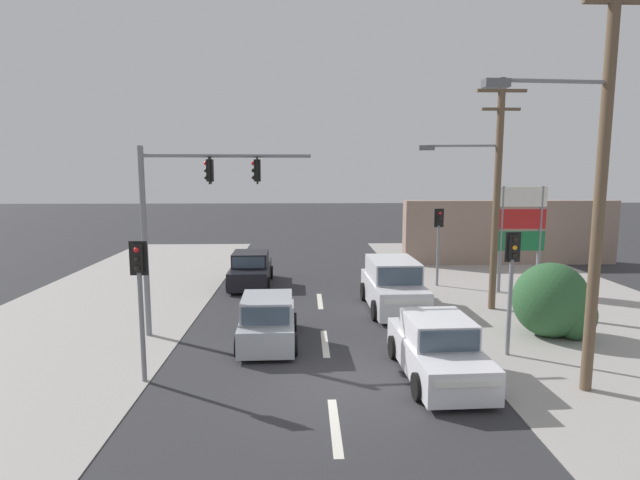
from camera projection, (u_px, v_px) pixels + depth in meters
ground_plane at (330, 385)px, 12.29m from camera, size 140.00×140.00×0.00m
lane_dash_near at (335, 426)px, 10.31m from camera, size 0.20×2.40×0.01m
lane_dash_mid at (325, 343)px, 15.26m from camera, size 0.20×2.40×0.01m
lane_dash_far at (320, 301)px, 20.21m from camera, size 0.20×2.40×0.01m
kerb_right_verge at (634, 351)px, 14.55m from camera, size 10.00×44.00×0.02m
kerb_left_verge at (59, 335)px, 15.98m from camera, size 8.00×40.00×0.02m
utility_pole_foreground_right at (597, 166)px, 11.25m from camera, size 3.78×0.48×9.97m
utility_pole_midground_right at (493, 188)px, 18.42m from camera, size 3.77×0.70×8.55m
traffic_signal_mast at (186, 206)px, 15.50m from camera, size 5.29×0.50×6.00m
pedestal_signal_right_kerb at (511, 273)px, 13.93m from camera, size 0.44×0.29×3.56m
pedestal_signal_left_kerb at (140, 287)px, 12.15m from camera, size 0.44×0.29×3.56m
pedestal_signal_far_median at (439, 234)px, 22.54m from camera, size 0.44×0.30×3.56m
shopping_plaza_sign at (521, 224)px, 21.36m from camera, size 2.10×0.16×4.60m
roadside_bush at (555, 302)px, 15.74m from camera, size 2.46×2.11×2.37m
shopfront_wall_far at (509, 232)px, 28.23m from camera, size 12.00×1.00×3.60m
suv_oncoming_mid at (393, 286)px, 19.00m from camera, size 2.15×4.58×1.90m
hatchback_oncoming_near at (268, 321)px, 15.16m from camera, size 1.86×3.68×1.53m
sedan_crossing_left at (437, 349)px, 12.76m from camera, size 2.02×4.30×1.56m
sedan_receding_far at (251, 270)px, 22.96m from camera, size 1.94×4.26×1.56m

